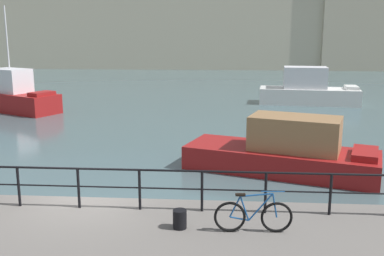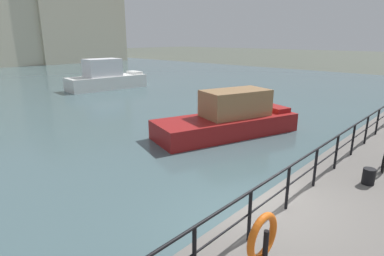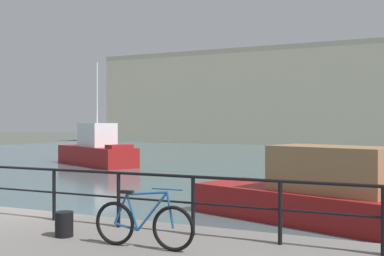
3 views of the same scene
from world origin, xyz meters
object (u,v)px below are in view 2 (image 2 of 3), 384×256
object	(u,v)px
moored_red_daysailer	(106,78)
life_ring_stand	(263,240)
moored_cabin_cruiser	(230,118)
mooring_bollard	(369,176)

from	to	relation	value
moored_red_daysailer	life_ring_stand	distance (m)	27.08
life_ring_stand	moored_cabin_cruiser	bearing A→B (deg)	38.35
moored_cabin_cruiser	mooring_bollard	distance (m)	7.81
moored_red_daysailer	mooring_bollard	world-z (taller)	moored_red_daysailer
moored_red_daysailer	moored_cabin_cruiser	size ratio (longest dim) A/B	0.98
mooring_bollard	moored_cabin_cruiser	bearing A→B (deg)	64.51
moored_cabin_cruiser	mooring_bollard	world-z (taller)	moored_cabin_cruiser
moored_red_daysailer	life_ring_stand	xyz separation A→B (m)	(-12.60, -23.96, 0.74)
moored_red_daysailer	mooring_bollard	distance (m)	25.19
moored_cabin_cruiser	life_ring_stand	world-z (taller)	life_ring_stand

